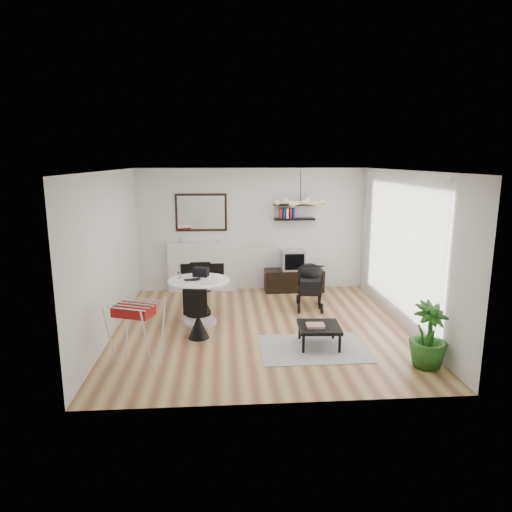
{
  "coord_description": "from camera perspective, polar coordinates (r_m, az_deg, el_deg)",
  "views": [
    {
      "loc": [
        -0.64,
        -7.47,
        2.88
      ],
      "look_at": [
        -0.06,
        0.4,
        1.2
      ],
      "focal_mm": 32.0,
      "sensor_mm": 36.0,
      "label": 1
    }
  ],
  "objects": [
    {
      "name": "shelf_upper",
      "position": [
        10.01,
        4.84,
        6.44
      ],
      "size": [
        0.9,
        0.25,
        0.04
      ],
      "primitive_type": "cube",
      "color": "black",
      "rests_on": "wall_back"
    },
    {
      "name": "crt_tv",
      "position": [
        10.08,
        4.65,
        -0.49
      ],
      "size": [
        0.5,
        0.44,
        0.44
      ],
      "color": "#BDBDBF",
      "rests_on": "tv_console"
    },
    {
      "name": "fireplace",
      "position": [
        10.14,
        -6.74,
        -0.59
      ],
      "size": [
        1.5,
        0.17,
        2.16
      ],
      "color": "white",
      "rests_on": "floor"
    },
    {
      "name": "drinking_glass",
      "position": [
        8.26,
        -9.56,
        -2.38
      ],
      "size": [
        0.07,
        0.07,
        0.11
      ],
      "primitive_type": "cylinder",
      "color": "white",
      "rests_on": "dining_table"
    },
    {
      "name": "chair_near",
      "position": [
        7.57,
        -7.25,
        -8.18
      ],
      "size": [
        0.44,
        0.45,
        0.89
      ],
      "rotation": [
        0.0,
        0.0,
        2.98
      ],
      "color": "black",
      "rests_on": "floor"
    },
    {
      "name": "chair_far",
      "position": [
        8.89,
        -6.9,
        -5.02
      ],
      "size": [
        0.44,
        0.45,
        0.93
      ],
      "rotation": [
        0.0,
        0.0,
        0.05
      ],
      "color": "black",
      "rests_on": "floor"
    },
    {
      "name": "potted_plant",
      "position": [
        6.9,
        20.76,
        -9.26
      ],
      "size": [
        0.67,
        0.67,
        0.94
      ],
      "primitive_type": "imported",
      "rotation": [
        0.0,
        0.0,
        0.34
      ],
      "color": "#255F1B",
      "rests_on": "floor"
    },
    {
      "name": "tv_console",
      "position": [
        10.2,
        4.76,
        -3.03
      ],
      "size": [
        1.3,
        0.46,
        0.49
      ],
      "primitive_type": "cube",
      "color": "black",
      "rests_on": "floor"
    },
    {
      "name": "ceiling",
      "position": [
        7.5,
        0.66,
        10.62
      ],
      "size": [
        5.0,
        5.0,
        0.0
      ],
      "primitive_type": "plane",
      "color": "white",
      "rests_on": "wall_back"
    },
    {
      "name": "black_bag",
      "position": [
        8.33,
        -6.91,
        -1.99
      ],
      "size": [
        0.31,
        0.23,
        0.16
      ],
      "primitive_type": "cube",
      "rotation": [
        0.0,
        0.0,
        -0.29
      ],
      "color": "black",
      "rests_on": "dining_table"
    },
    {
      "name": "laptop",
      "position": [
        8.05,
        -7.91,
        -3.02
      ],
      "size": [
        0.33,
        0.26,
        0.02
      ],
      "primitive_type": "imported",
      "rotation": [
        0.0,
        0.0,
        0.25
      ],
      "color": "black",
      "rests_on": "dining_table"
    },
    {
      "name": "dining_table",
      "position": [
        8.16,
        -7.08,
        -4.85
      ],
      "size": [
        1.09,
        1.09,
        0.8
      ],
      "color": "white",
      "rests_on": "floor"
    },
    {
      "name": "newspaper",
      "position": [
        7.95,
        -5.92,
        -3.2
      ],
      "size": [
        0.34,
        0.3,
        0.01
      ],
      "primitive_type": "cube",
      "rotation": [
        0.0,
        0.0,
        0.16
      ],
      "color": "white",
      "rests_on": "dining_table"
    },
    {
      "name": "magazines",
      "position": [
        7.19,
        7.44,
        -8.61
      ],
      "size": [
        0.29,
        0.23,
        0.04
      ],
      "primitive_type": "cube",
      "rotation": [
        0.0,
        0.0,
        -0.05
      ],
      "color": "#E14438",
      "rests_on": "coffee_table"
    },
    {
      "name": "pendant_lamp",
      "position": [
        7.92,
        5.56,
        6.65
      ],
      "size": [
        0.9,
        0.9,
        0.1
      ],
      "primitive_type": null,
      "color": "tan",
      "rests_on": "ceiling"
    },
    {
      "name": "sheer_curtain",
      "position": [
        8.39,
        17.09,
        0.95
      ],
      "size": [
        0.04,
        3.6,
        2.6
      ],
      "primitive_type": "cube",
      "color": "white",
      "rests_on": "wall_right"
    },
    {
      "name": "drying_rack",
      "position": [
        6.74,
        -14.69,
        -9.21
      ],
      "size": [
        0.78,
        0.76,
        0.93
      ],
      "rotation": [
        0.0,
        0.0,
        -0.36
      ],
      "color": "white",
      "rests_on": "floor"
    },
    {
      "name": "wall_right",
      "position": [
        8.24,
        18.23,
        0.69
      ],
      "size": [
        0.0,
        5.0,
        5.0
      ],
      "primitive_type": "plane",
      "rotation": [
        1.57,
        0.0,
        -1.57
      ],
      "color": "white",
      "rests_on": "floor"
    },
    {
      "name": "wall_back",
      "position": [
        10.11,
        -0.56,
        3.28
      ],
      "size": [
        5.0,
        0.0,
        5.0
      ],
      "primitive_type": "plane",
      "rotation": [
        1.57,
        0.0,
        0.0
      ],
      "color": "white",
      "rests_on": "floor"
    },
    {
      "name": "floor",
      "position": [
        8.03,
        0.62,
        -9.02
      ],
      "size": [
        5.0,
        5.0,
        0.0
      ],
      "primitive_type": "plane",
      "color": "brown",
      "rests_on": "ground"
    },
    {
      "name": "rug",
      "position": [
        7.27,
        7.15,
        -11.38
      ],
      "size": [
        1.64,
        1.19,
        0.01
      ],
      "primitive_type": "cube",
      "color": "#ADADAD",
      "rests_on": "floor"
    },
    {
      "name": "shelf_lower",
      "position": [
        10.04,
        4.8,
        4.62
      ],
      "size": [
        0.9,
        0.25,
        0.04
      ],
      "primitive_type": "cube",
      "color": "black",
      "rests_on": "wall_back"
    },
    {
      "name": "wall_left",
      "position": [
        7.85,
        -17.87,
        0.17
      ],
      "size": [
        0.0,
        5.0,
        5.0
      ],
      "primitive_type": "plane",
      "rotation": [
        1.57,
        0.0,
        1.57
      ],
      "color": "white",
      "rests_on": "floor"
    },
    {
      "name": "stroller",
      "position": [
        9.04,
        6.72,
        -3.89
      ],
      "size": [
        0.58,
        0.83,
        0.98
      ],
      "rotation": [
        0.0,
        0.0,
        -0.12
      ],
      "color": "black",
      "rests_on": "floor"
    },
    {
      "name": "coffee_table",
      "position": [
        7.28,
        7.89,
        -8.85
      ],
      "size": [
        0.68,
        0.68,
        0.33
      ],
      "rotation": [
        0.0,
        0.0,
        -0.06
      ],
      "color": "black",
      "rests_on": "rug"
    }
  ]
}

